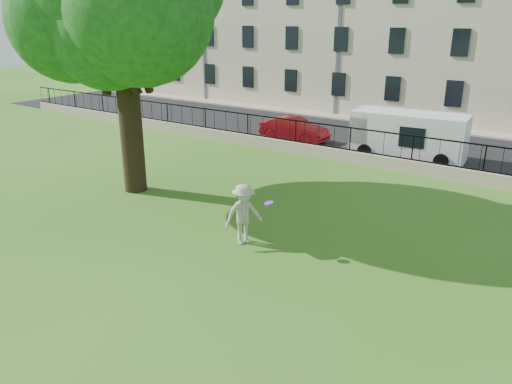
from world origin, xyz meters
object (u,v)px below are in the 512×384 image
Objects in this scene: man at (244,214)px; red_sedan at (294,129)px; white_van at (408,136)px; frisbee at (269,203)px.

red_sedan is at bearing 52.30° from man.
man is 0.49× the size of red_sedan.
man is 0.36× the size of white_van.
white_van is at bearing 90.51° from frisbee.
man is 12.64m from white_van.
white_van reaches higher than frisbee.
white_van is (6.50, 0.00, 0.48)m from red_sedan.
red_sedan is 0.73× the size of white_van.
white_van is (0.79, 12.61, 0.17)m from man.
white_van is at bearing 24.35° from man.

